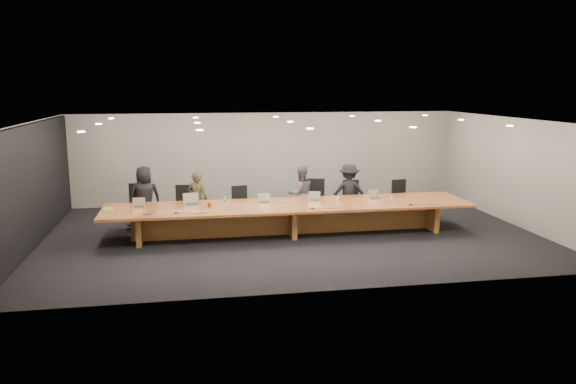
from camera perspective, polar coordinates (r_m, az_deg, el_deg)
name	(u,v)px	position (r m, az deg, el deg)	size (l,w,h in m)	color
ground	(290,234)	(13.98, 0.22, -4.26)	(12.00, 12.00, 0.00)	black
back_wall	(267,158)	(17.59, -2.14, 3.50)	(12.00, 0.02, 2.80)	beige
left_wall_panel	(31,187)	(13.91, -24.61, 0.47)	(0.08, 7.84, 2.74)	black
conference_table	(290,213)	(13.85, 0.22, -2.18)	(9.00, 1.80, 0.75)	brown
chair_far_left	(139,206)	(14.90, -14.91, -1.37)	(0.59, 0.59, 1.16)	black
chair_left	(184,206)	(14.82, -10.55, -1.40)	(0.55, 0.55, 1.09)	black
chair_mid_left	(241,205)	(15.00, -4.81, -1.28)	(0.51, 0.51, 1.01)	black
chair_mid_right	(316,199)	(15.31, 2.84, -0.76)	(0.58, 0.58, 1.13)	black
chair_right	(352,199)	(15.54, 6.53, -0.76)	(0.55, 0.55, 1.07)	black
chair_far_right	(402,198)	(16.03, 11.55, -0.61)	(0.53, 0.53, 1.04)	black
person_a	(145,198)	(14.74, -14.34, -0.55)	(0.80, 0.52, 1.63)	black
person_b	(197,199)	(14.69, -9.18, -0.74)	(0.53, 0.35, 1.46)	#33301B
person_c	(301,194)	(15.09, 1.30, -0.17)	(0.74, 0.58, 1.52)	#505153
person_d	(349,192)	(15.40, 6.22, 0.03)	(0.99, 0.57, 1.54)	black
laptop_a	(139,203)	(13.89, -14.94, -1.05)	(0.30, 0.21, 0.23)	tan
laptop_b	(192,199)	(13.89, -9.76, -0.71)	(0.37, 0.27, 0.29)	tan
laptop_c	(264,198)	(13.95, -2.42, -0.63)	(0.30, 0.22, 0.24)	beige
laptop_d	(314,196)	(14.21, 2.66, -0.43)	(0.30, 0.22, 0.23)	tan
laptop_e	(375,194)	(14.65, 8.87, -0.22)	(0.29, 0.21, 0.23)	#B9A78E
water_bottle	(225,201)	(13.82, -6.43, -0.89)	(0.06, 0.06, 0.19)	silver
amber_mug	(209,205)	(13.58, -8.00, -1.31)	(0.09, 0.09, 0.11)	#672D12
paper_cup_near	(338,199)	(14.33, 5.11, -0.67)	(0.07, 0.07, 0.08)	white
paper_cup_far	(392,198)	(14.55, 10.51, -0.63)	(0.07, 0.07, 0.08)	white
notepad	(108,209)	(13.95, -17.84, -1.62)	(0.23, 0.18, 0.01)	silver
lime_gadget	(107,208)	(13.94, -17.92, -1.55)	(0.16, 0.09, 0.03)	#6AC233
av_box	(148,214)	(13.11, -14.03, -2.15)	(0.21, 0.16, 0.03)	#A6A6AA
mic_left	(176,213)	(13.06, -11.30, -2.10)	(0.10, 0.10, 0.03)	black
mic_center	(313,208)	(13.29, 2.51, -1.66)	(0.12, 0.12, 0.03)	black
mic_right	(411,204)	(14.03, 12.36, -1.24)	(0.13, 0.13, 0.03)	black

